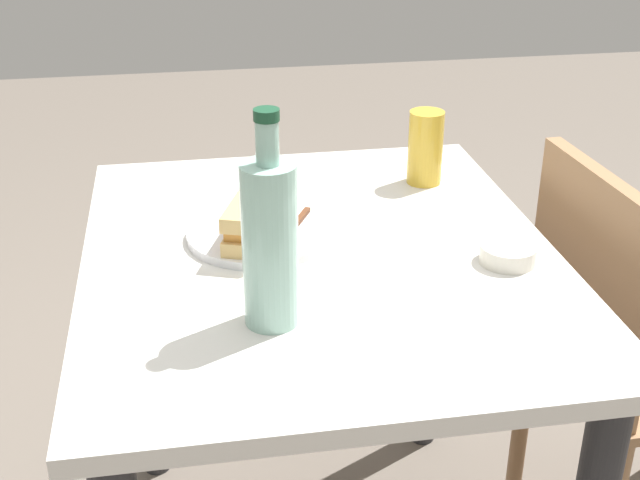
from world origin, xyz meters
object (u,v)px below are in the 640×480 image
at_px(baguette_sandwich_near, 259,211).
at_px(beer_glass, 425,147).
at_px(dining_table, 320,322).
at_px(plate_near, 259,233).
at_px(water_bottle, 270,241).
at_px(chair_far, 625,351).
at_px(knife_near, 294,228).
at_px(olive_bowl, 508,254).

height_order(baguette_sandwich_near, beer_glass, beer_glass).
distance_m(dining_table, plate_near, 0.19).
distance_m(plate_near, water_bottle, 0.30).
bearing_deg(plate_near, baguette_sandwich_near, 135.00).
distance_m(chair_far, knife_near, 0.68).
distance_m(dining_table, olive_bowl, 0.34).
relative_size(plate_near, olive_bowl, 2.72).
distance_m(plate_near, knife_near, 0.06).
bearing_deg(water_bottle, chair_far, 106.29).
bearing_deg(olive_bowl, chair_far, 106.25).
relative_size(water_bottle, beer_glass, 2.17).
relative_size(knife_near, beer_glass, 1.15).
distance_m(water_bottle, olive_bowl, 0.43).
bearing_deg(beer_glass, baguette_sandwich_near, -60.68).
relative_size(chair_far, plate_near, 3.49).
height_order(dining_table, olive_bowl, olive_bowl).
bearing_deg(dining_table, water_bottle, -26.80).
height_order(plate_near, knife_near, knife_near).
bearing_deg(beer_glass, dining_table, -43.92).
distance_m(baguette_sandwich_near, knife_near, 0.07).
xyz_separation_m(chair_far, knife_near, (-0.06, -0.62, 0.28)).
height_order(plate_near, water_bottle, water_bottle).
distance_m(chair_far, olive_bowl, 0.41).
bearing_deg(water_bottle, dining_table, 153.20).
relative_size(dining_table, chair_far, 1.06).
xyz_separation_m(dining_table, baguette_sandwich_near, (-0.07, -0.09, 0.19)).
distance_m(knife_near, beer_glass, 0.35).
bearing_deg(water_bottle, plate_near, 177.80).
xyz_separation_m(dining_table, beer_glass, (-0.26, 0.25, 0.21)).
relative_size(baguette_sandwich_near, water_bottle, 0.76).
xyz_separation_m(baguette_sandwich_near, water_bottle, (0.27, -0.01, 0.08)).
height_order(chair_far, knife_near, chair_far).
bearing_deg(olive_bowl, dining_table, -107.16).
bearing_deg(water_bottle, baguette_sandwich_near, 177.80).
distance_m(chair_far, baguette_sandwich_near, 0.75).
relative_size(chair_far, baguette_sandwich_near, 3.62).
distance_m(baguette_sandwich_near, olive_bowl, 0.42).
bearing_deg(baguette_sandwich_near, beer_glass, 119.32).
bearing_deg(dining_table, olive_bowl, 72.84).
relative_size(plate_near, knife_near, 1.50).
height_order(plate_near, beer_glass, beer_glass).
bearing_deg(beer_glass, olive_bowl, 6.54).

